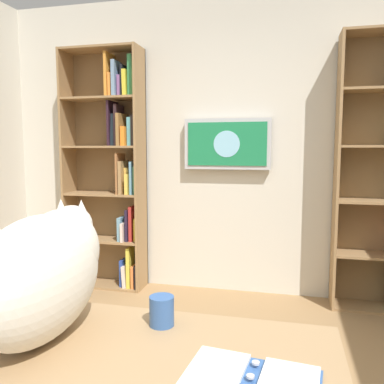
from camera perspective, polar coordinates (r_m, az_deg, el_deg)
The scene contains 6 objects.
wall_back at distance 3.69m, azimuth 6.29°, elevation 6.53°, with size 4.52×0.06×2.70m, color beige.
bookshelf_right at distance 3.86m, azimuth -11.17°, elevation 3.44°, with size 0.76×0.28×2.24m.
wall_mounted_tv at distance 3.62m, azimuth 5.04°, elevation 6.82°, with size 0.78×0.07×0.45m.
cat at distance 1.31m, azimuth -19.99°, elevation -10.31°, with size 0.27×0.68×0.40m.
open_binder at distance 1.09m, azimuth 8.31°, elevation -24.97°, with size 0.35×0.26×0.02m.
coffee_mug at distance 1.35m, azimuth -4.33°, elevation -16.53°, with size 0.08×0.08×0.10m, color #335999.
Camera 1 is at (-0.47, 1.43, 1.34)m, focal length 37.46 mm.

